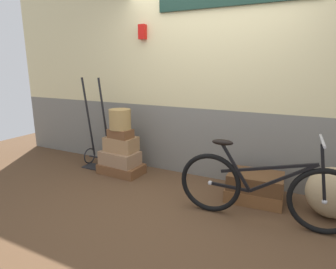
{
  "coord_description": "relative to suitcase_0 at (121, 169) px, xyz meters",
  "views": [
    {
      "loc": [
        1.22,
        -2.9,
        1.55
      ],
      "look_at": [
        -0.38,
        0.23,
        0.7
      ],
      "focal_mm": 30.41,
      "sensor_mm": 36.0,
      "label": 1
    }
  ],
  "objects": [
    {
      "name": "suitcase_1",
      "position": [
        -0.02,
        -0.0,
        0.17
      ],
      "size": [
        0.58,
        0.39,
        0.2
      ],
      "primitive_type": "cube",
      "rotation": [
        0.0,
        0.0,
        -0.08
      ],
      "color": "#937051",
      "rests_on": "suitcase_0"
    },
    {
      "name": "bicycle",
      "position": [
        2.07,
        -0.44,
        0.28
      ],
      "size": [
        1.74,
        0.46,
        0.92
      ],
      "color": "black",
      "rests_on": "ground"
    },
    {
      "name": "wicker_basket",
      "position": [
        0.0,
        0.01,
        0.74
      ],
      "size": [
        0.31,
        0.31,
        0.29
      ],
      "primitive_type": "cylinder",
      "color": "#A8844C",
      "rests_on": "suitcase_3"
    },
    {
      "name": "burlap_sack",
      "position": [
        2.7,
        -0.01,
        0.2
      ],
      "size": [
        0.52,
        0.44,
        0.54
      ],
      "primitive_type": "ellipsoid",
      "color": "tan",
      "rests_on": "ground"
    },
    {
      "name": "suitcase_3",
      "position": [
        0.01,
        0.0,
        0.54
      ],
      "size": [
        0.36,
        0.26,
        0.13
      ],
      "primitive_type": "cube",
      "rotation": [
        0.0,
        0.0,
        -0.11
      ],
      "color": "brown",
      "rests_on": "suitcase_2"
    },
    {
      "name": "suitcase_2",
      "position": [
        -0.01,
        0.03,
        0.37
      ],
      "size": [
        0.45,
        0.3,
        0.21
      ],
      "primitive_type": "cube",
      "rotation": [
        0.0,
        0.0,
        0.0
      ],
      "color": "#9E754C",
      "rests_on": "suitcase_1"
    },
    {
      "name": "ground",
      "position": [
        1.2,
        -0.32,
        -0.1
      ],
      "size": [
        9.18,
        5.2,
        0.06
      ],
      "primitive_type": "cube",
      "color": "#513823"
    },
    {
      "name": "suitcase_5",
      "position": [
        1.92,
        0.01,
        0.17
      ],
      "size": [
        0.64,
        0.46,
        0.18
      ],
      "primitive_type": "cube",
      "rotation": [
        0.0,
        0.0,
        0.06
      ],
      "color": "brown",
      "rests_on": "suitcase_4"
    },
    {
      "name": "suitcase_0",
      "position": [
        0.0,
        0.0,
        0.0
      ],
      "size": [
        0.65,
        0.41,
        0.14
      ],
      "primitive_type": "cube",
      "rotation": [
        0.0,
        0.0,
        -0.03
      ],
      "color": "brown",
      "rests_on": "ground"
    },
    {
      "name": "suitcase_4",
      "position": [
        1.92,
        0.03,
        0.01
      ],
      "size": [
        0.67,
        0.53,
        0.15
      ],
      "primitive_type": "cube",
      "rotation": [
        0.0,
        0.0,
        0.07
      ],
      "color": "brown",
      "rests_on": "ground"
    },
    {
      "name": "station_building",
      "position": [
        1.22,
        0.53,
        1.51
      ],
      "size": [
        7.18,
        0.74,
        3.16
      ],
      "color": "slate",
      "rests_on": "ground"
    },
    {
      "name": "luggage_trolley",
      "position": [
        -0.53,
        0.1,
        0.28
      ],
      "size": [
        0.4,
        0.35,
        1.39
      ],
      "color": "black",
      "rests_on": "ground"
    }
  ]
}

